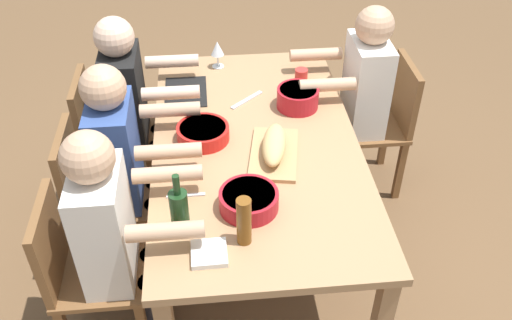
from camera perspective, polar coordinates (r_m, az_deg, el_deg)
name	(u,v)px	position (r m, az deg, el deg)	size (l,w,h in m)	color
ground_plane	(256,245)	(3.26, 0.00, -8.67)	(8.00, 8.00, 0.00)	brown
dining_table	(256,155)	(2.81, 0.00, 0.52)	(1.82, 1.01, 0.74)	#A87F56
chair_near_right	(384,119)	(3.46, 12.92, 4.09)	(0.40, 0.40, 0.85)	brown
diner_near_right	(358,90)	(3.30, 10.38, 7.03)	(0.41, 0.53, 1.20)	#2D2D38
chair_far_center	(95,192)	(2.97, -16.05, -3.17)	(0.40, 0.40, 0.85)	brown
diner_far_center	(125,157)	(2.81, -13.15, 0.29)	(0.41, 0.53, 1.20)	#2D2D38
chair_far_right	(106,135)	(3.36, -15.02, 2.49)	(0.40, 0.40, 0.85)	brown
diner_far_right	(133,102)	(3.21, -12.42, 5.81)	(0.41, 0.53, 1.20)	#2D2D38
chair_far_left	(81,268)	(2.63, -17.39, -10.43)	(0.40, 0.40, 0.85)	brown
diner_far_left	(115,231)	(2.44, -14.11, -6.99)	(0.41, 0.53, 1.20)	#2D2D38
serving_bowl_pasta	(203,132)	(2.77, -5.42, 2.82)	(0.26, 0.26, 0.07)	red
serving_bowl_greens	(298,97)	(2.99, 4.27, 6.43)	(0.22, 0.22, 0.11)	#B21923
serving_bowl_fruit	(249,199)	(2.37, -0.74, -4.03)	(0.25, 0.25, 0.08)	#B21923
cutting_board	(274,154)	(2.67, 1.83, 0.63)	(0.40, 0.22, 0.02)	tan
bread_loaf	(274,145)	(2.64, 1.85, 1.57)	(0.32, 0.11, 0.09)	tan
wine_bottle	(179,211)	(2.25, -7.80, -5.13)	(0.08, 0.08, 0.29)	#193819
beer_bottle	(244,221)	(2.19, -1.23, -6.25)	(0.06, 0.06, 0.22)	brown
wine_glass	(217,49)	(3.34, -3.95, 11.17)	(0.08, 0.08, 0.17)	silver
cup_near_right	(301,76)	(3.23, 4.62, 8.55)	(0.07, 0.07, 0.08)	red
placemat_far_right	(186,92)	(3.16, -7.15, 6.88)	(0.32, 0.23, 0.01)	black
fork_far_left	(186,195)	(2.47, -7.14, -3.60)	(0.02, 0.17, 0.01)	silver
carving_knife	(247,100)	(3.07, -0.95, 6.13)	(0.23, 0.02, 0.01)	silver
napkin_stack	(209,253)	(2.21, -4.79, -9.45)	(0.14, 0.14, 0.02)	white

